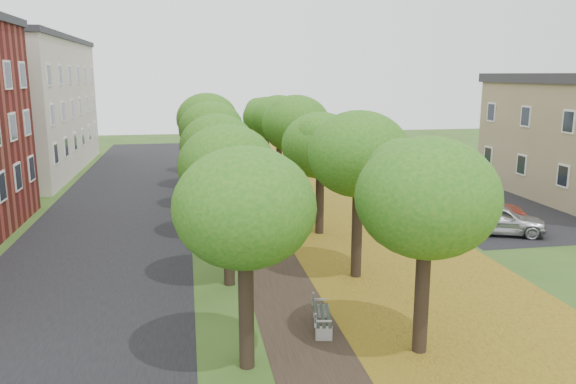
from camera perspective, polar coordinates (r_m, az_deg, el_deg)
name	(u,v)px	position (r m, az deg, el deg)	size (l,w,h in m)	color
ground	(328,359)	(15.84, 4.11, -16.56)	(120.00, 120.00, 0.00)	#2D4C19
street_asphalt	(111,227)	(29.73, -17.56, -3.37)	(8.00, 70.00, 0.01)	black
footpath	(258,220)	(29.67, -3.04, -2.84)	(3.20, 70.00, 0.01)	black
leaf_verge	(350,216)	(30.67, 6.28, -2.41)	(7.50, 70.00, 0.01)	olive
parking_lot	(484,205)	(34.87, 19.33, -1.28)	(9.00, 16.00, 0.01)	black
tree_row_west	(214,137)	(28.68, -7.52, 5.55)	(3.70, 33.70, 6.03)	black
tree_row_east	(307,135)	(29.30, 1.94, 5.78)	(3.70, 33.70, 6.03)	black
building_cream	(8,105)	(48.45, -26.61, 7.89)	(10.30, 20.30, 10.40)	beige
bench	(321,315)	(17.30, 3.33, -12.40)	(0.81, 1.80, 0.82)	#262F2A
car_silver	(498,219)	(28.73, 20.56, -2.58)	(1.75, 4.34, 1.48)	#ADADB2
car_red	(480,210)	(30.18, 18.90, -1.79)	(1.56, 4.48, 1.48)	maroon
car_grey	(437,191)	(34.52, 14.91, 0.14)	(2.11, 5.20, 1.51)	#2D2D31
car_white	(436,192)	(34.67, 14.81, -0.02)	(2.08, 4.51, 1.25)	beige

